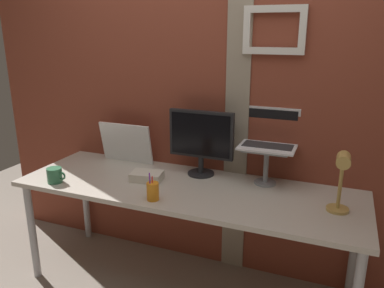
% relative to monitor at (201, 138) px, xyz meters
% --- Properties ---
extents(brick_wall_back, '(3.54, 0.16, 2.61)m').
position_rel_monitor_xyz_m(brick_wall_back, '(0.01, 0.18, 0.32)').
color(brick_wall_back, brown).
rests_on(brick_wall_back, ground_plane).
extents(desk, '(2.16, 0.71, 0.73)m').
position_rel_monitor_xyz_m(desk, '(-0.01, -0.23, -0.32)').
color(desk, beige).
rests_on(desk, ground_plane).
extents(monitor, '(0.44, 0.18, 0.44)m').
position_rel_monitor_xyz_m(monitor, '(0.00, 0.00, 0.00)').
color(monitor, black).
rests_on(monitor, desk).
extents(laptop_stand, '(0.28, 0.22, 0.24)m').
position_rel_monitor_xyz_m(laptop_stand, '(0.44, 0.00, -0.10)').
color(laptop_stand, gray).
rests_on(laptop_stand, desk).
extents(laptop, '(0.35, 0.27, 0.24)m').
position_rel_monitor_xyz_m(laptop, '(0.44, 0.07, 0.04)').
color(laptop, white).
rests_on(laptop, laptop_stand).
extents(whiteboard_panel, '(0.41, 0.07, 0.30)m').
position_rel_monitor_xyz_m(whiteboard_panel, '(-0.60, 0.03, -0.11)').
color(whiteboard_panel, white).
rests_on(whiteboard_panel, desk).
extents(desk_lamp, '(0.12, 0.20, 0.35)m').
position_rel_monitor_xyz_m(desk_lamp, '(0.88, -0.29, -0.04)').
color(desk_lamp, tan).
rests_on(desk_lamp, desk).
extents(pen_cup, '(0.07, 0.07, 0.17)m').
position_rel_monitor_xyz_m(pen_cup, '(-0.11, -0.48, -0.20)').
color(pen_cup, orange).
rests_on(pen_cup, desk).
extents(coffee_mug, '(0.13, 0.09, 0.10)m').
position_rel_monitor_xyz_m(coffee_mug, '(-0.82, -0.48, -0.21)').
color(coffee_mug, '#33724C').
rests_on(coffee_mug, desk).
extents(paper_clutter_stack, '(0.22, 0.17, 0.06)m').
position_rel_monitor_xyz_m(paper_clutter_stack, '(-0.29, -0.23, -0.23)').
color(paper_clutter_stack, silver).
rests_on(paper_clutter_stack, desk).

